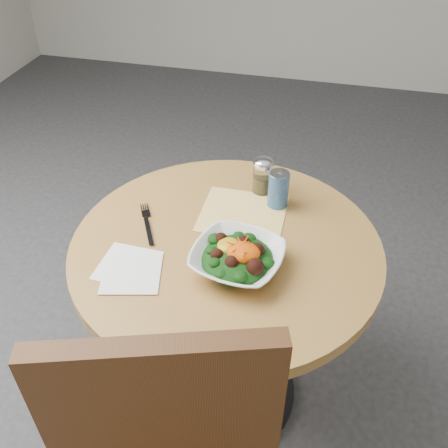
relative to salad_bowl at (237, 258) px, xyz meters
name	(u,v)px	position (x,y,z in m)	size (l,w,h in m)	color
ground	(226,390)	(-0.05, 0.09, -0.78)	(6.00, 6.00, 0.00)	#2D2D2F
table	(226,290)	(-0.05, 0.09, -0.23)	(0.90, 0.90, 0.75)	black
cloth_napkin	(243,214)	(-0.04, 0.23, -0.03)	(0.26, 0.24, 0.00)	#FEB30D
paper_napkins	(130,269)	(-0.28, -0.08, -0.03)	(0.20, 0.20, 0.00)	white
salad_bowl	(237,258)	(0.00, 0.00, 0.00)	(0.28, 0.28, 0.09)	white
fork	(147,222)	(-0.31, 0.12, -0.03)	(0.11, 0.19, 0.00)	black
spice_shaker	(263,175)	(0.00, 0.37, 0.03)	(0.07, 0.07, 0.12)	silver
beverage_can	(278,189)	(0.06, 0.31, 0.03)	(0.06, 0.06, 0.12)	navy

